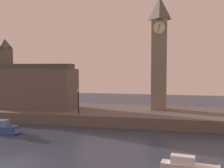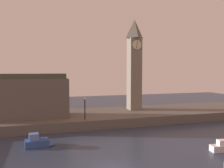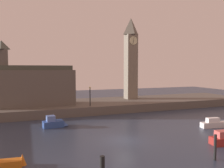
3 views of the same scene
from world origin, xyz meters
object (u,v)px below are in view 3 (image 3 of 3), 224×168
boat_tour_blue (55,123)px  boat_ferry_white (217,124)px  clock_tower (131,57)px  streetlamp (90,94)px  mooring_post_right (215,147)px  parliament_hall (34,85)px

boat_tour_blue → boat_ferry_white: size_ratio=0.74×
clock_tower → streetlamp: 14.22m
clock_tower → mooring_post_right: size_ratio=7.56×
boat_tour_blue → boat_ferry_white: (20.79, -7.82, -0.08)m
mooring_post_right → boat_tour_blue: size_ratio=0.65×
streetlamp → boat_ferry_white: streetlamp is taller
parliament_hall → streetlamp: 9.88m
parliament_hall → boat_ferry_white: (23.06, -18.24, -4.56)m
clock_tower → boat_ferry_white: clock_tower is taller
clock_tower → boat_tour_blue: bearing=-143.4°
clock_tower → boat_tour_blue: clock_tower is taller
boat_tour_blue → mooring_post_right: bearing=-54.7°
clock_tower → boat_tour_blue: size_ratio=4.90×
parliament_hall → boat_tour_blue: (2.27, -10.42, -4.48)m
streetlamp → boat_ferry_white: size_ratio=0.72×
clock_tower → streetlamp: bearing=-149.1°
boat_tour_blue → boat_ferry_white: 22.21m
clock_tower → parliament_hall: clock_tower is taller
boat_ferry_white → boat_tour_blue: bearing=159.4°
streetlamp → boat_tour_blue: (-6.71, -6.53, -3.11)m
clock_tower → parliament_hall: bearing=-172.6°
boat_tour_blue → parliament_hall: bearing=102.3°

